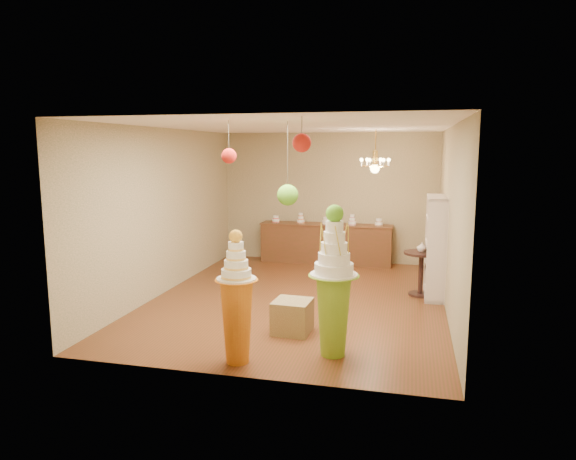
% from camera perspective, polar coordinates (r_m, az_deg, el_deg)
% --- Properties ---
extents(floor, '(6.50, 6.50, 0.00)m').
position_cam_1_polar(floor, '(9.18, 1.17, -7.63)').
color(floor, '#5C3119').
rests_on(floor, ground).
extents(ceiling, '(6.50, 6.50, 0.00)m').
position_cam_1_polar(ceiling, '(8.81, 1.23, 11.43)').
color(ceiling, white).
rests_on(ceiling, ground).
extents(wall_back, '(5.00, 0.04, 3.00)m').
position_cam_1_polar(wall_back, '(12.05, 4.50, 3.59)').
color(wall_back, tan).
rests_on(wall_back, ground).
extents(wall_front, '(5.00, 0.04, 3.00)m').
position_cam_1_polar(wall_front, '(5.77, -5.69, -2.28)').
color(wall_front, tan).
rests_on(wall_front, ground).
extents(wall_left, '(0.04, 6.50, 3.00)m').
position_cam_1_polar(wall_left, '(9.71, -13.38, 2.09)').
color(wall_left, tan).
rests_on(wall_left, ground).
extents(wall_right, '(0.04, 6.50, 3.00)m').
position_cam_1_polar(wall_right, '(8.69, 17.52, 1.13)').
color(wall_right, tan).
rests_on(wall_right, ground).
extents(pedestal_green, '(0.73, 0.73, 1.95)m').
position_cam_1_polar(pedestal_green, '(6.57, 5.08, -7.18)').
color(pedestal_green, '#79A825').
rests_on(pedestal_green, floor).
extents(pedestal_orange, '(0.50, 0.50, 1.67)m').
position_cam_1_polar(pedestal_orange, '(6.40, -5.70, -8.81)').
color(pedestal_orange, orange).
rests_on(pedestal_orange, floor).
extents(burlap_riser, '(0.55, 0.55, 0.47)m').
position_cam_1_polar(burlap_riser, '(7.50, 0.48, -9.58)').
color(burlap_riser, olive).
rests_on(burlap_riser, floor).
extents(sideboard, '(3.04, 0.54, 1.16)m').
position_cam_1_polar(sideboard, '(11.91, 4.23, -1.43)').
color(sideboard, brown).
rests_on(sideboard, floor).
extents(shelving_unit, '(0.33, 1.20, 1.80)m').
position_cam_1_polar(shelving_unit, '(9.56, 16.07, -1.75)').
color(shelving_unit, beige).
rests_on(shelving_unit, floor).
extents(round_table, '(0.76, 0.76, 0.80)m').
position_cam_1_polar(round_table, '(9.56, 14.56, -4.04)').
color(round_table, black).
rests_on(round_table, floor).
extents(vase, '(0.19, 0.19, 0.18)m').
position_cam_1_polar(vase, '(9.48, 14.65, -1.85)').
color(vase, beige).
rests_on(vase, round_table).
extents(pom_red_left, '(0.20, 0.20, 0.57)m').
position_cam_1_polar(pom_red_left, '(6.90, -6.58, 8.18)').
color(pom_red_left, '#3A3529').
rests_on(pom_red_left, ceiling).
extents(pom_green_mid, '(0.30, 0.30, 1.16)m').
position_cam_1_polar(pom_green_mid, '(7.15, -0.04, 3.92)').
color(pom_green_mid, '#3A3529').
rests_on(pom_green_mid, ceiling).
extents(pom_red_right, '(0.22, 0.22, 0.41)m').
position_cam_1_polar(pom_red_right, '(6.06, 1.55, 9.66)').
color(pom_red_right, '#3A3529').
rests_on(pom_red_right, ceiling).
extents(chandelier, '(0.70, 0.70, 0.85)m').
position_cam_1_polar(chandelier, '(10.15, 9.64, 7.04)').
color(chandelier, '#E4B550').
rests_on(chandelier, ceiling).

